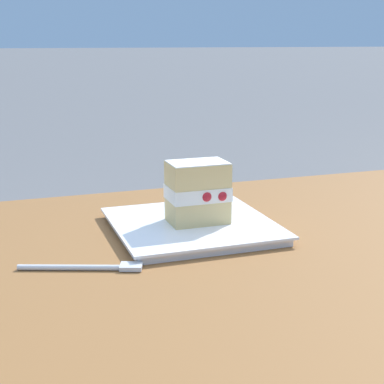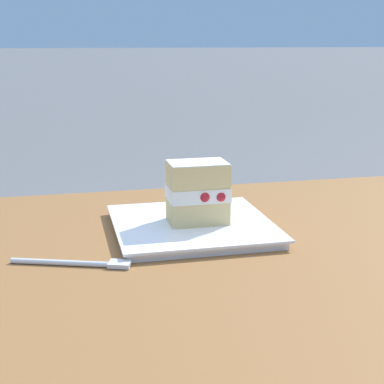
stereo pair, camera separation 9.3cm
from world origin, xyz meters
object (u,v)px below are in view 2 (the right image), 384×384
Objects in this scene: patio_table at (241,310)px; dessert_fork at (79,263)px; dessert_plate at (192,226)px; cake_slice at (198,192)px.

patio_table is 9.75× the size of dessert_fork.
cake_slice reaches higher than dessert_plate.
dessert_plate is 1.53× the size of dessert_fork.
cake_slice is at bearing 105.80° from patio_table.
dessert_plate is (-0.04, 0.13, 0.09)m from patio_table.
dessert_plate is 0.22m from dessert_fork.
dessert_plate is at bearing 157.22° from cake_slice.
dessert_fork is at bearing 176.44° from patio_table.
dessert_plate is at bearing 108.85° from patio_table.
patio_table is 0.20m from cake_slice.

